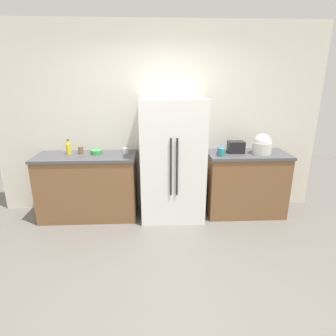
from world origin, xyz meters
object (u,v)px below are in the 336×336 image
object	(u,v)px
cup_c	(81,150)
cup_a	(222,152)
bottle_a	(69,148)
cup_d	(221,151)
rice_cooker	(262,145)
cup_b	(125,151)
refrigerator	(172,160)
bowl_a	(97,152)
toaster	(236,147)

from	to	relation	value
cup_c	cup_a	bearing A→B (deg)	-6.70
bottle_a	cup_d	distance (m)	2.15
bottle_a	cup_a	bearing A→B (deg)	-5.78
rice_cooker	cup_d	xyz separation A→B (m)	(-0.59, 0.01, -0.08)
cup_b	cup_d	xyz separation A→B (m)	(1.35, -0.10, 0.01)
refrigerator	cup_d	distance (m)	0.70
bottle_a	cup_c	bearing A→B (deg)	5.34
bowl_a	rice_cooker	bearing A→B (deg)	-2.39
rice_cooker	cup_a	bearing A→B (deg)	-169.67
bottle_a	bowl_a	xyz separation A→B (m)	(0.39, -0.01, -0.05)
cup_a	cup_d	size ratio (longest dim) A/B	1.13
cup_c	rice_cooker	bearing A→B (deg)	-2.71
toaster	cup_a	xyz separation A→B (m)	(-0.25, -0.18, -0.03)
cup_a	cup_d	world-z (taller)	cup_a
rice_cooker	bowl_a	distance (m)	2.35
cup_b	cup_d	world-z (taller)	cup_d
cup_a	cup_d	bearing A→B (deg)	83.95
toaster	cup_b	world-z (taller)	toaster
rice_cooker	toaster	bearing A→B (deg)	169.00
cup_a	bowl_a	distance (m)	1.76
refrigerator	rice_cooker	xyz separation A→B (m)	(1.27, 0.01, 0.21)
cup_b	bottle_a	bearing A→B (deg)	-179.45
bowl_a	refrigerator	bearing A→B (deg)	-5.85
rice_cooker	bottle_a	size ratio (longest dim) A/B	1.35
cup_b	cup_a	bearing A→B (deg)	-9.47
rice_cooker	cup_d	distance (m)	0.59
toaster	rice_cooker	size ratio (longest dim) A/B	0.79
cup_b	cup_d	distance (m)	1.36
cup_c	toaster	bearing A→B (deg)	-1.38
rice_cooker	bowl_a	size ratio (longest dim) A/B	1.73
toaster	cup_d	distance (m)	0.25
toaster	cup_b	bearing A→B (deg)	178.36
bottle_a	cup_c	world-z (taller)	bottle_a
toaster	cup_b	xyz separation A→B (m)	(-1.59, 0.05, -0.04)
cup_a	cup_c	xyz separation A→B (m)	(-1.97, 0.23, -0.00)
cup_b	bowl_a	size ratio (longest dim) A/B	0.47
refrigerator	rice_cooker	world-z (taller)	refrigerator
cup_b	bowl_a	distance (m)	0.41
refrigerator	cup_c	xyz separation A→B (m)	(-1.30, 0.13, 0.13)
bottle_a	toaster	bearing A→B (deg)	-0.91
cup_d	cup_b	bearing A→B (deg)	175.59
toaster	cup_d	bearing A→B (deg)	-165.98
refrigerator	cup_c	distance (m)	1.31
bottle_a	cup_b	distance (m)	0.80
refrigerator	toaster	xyz separation A→B (m)	(0.92, 0.08, 0.16)
cup_c	bowl_a	size ratio (longest dim) A/B	0.62
cup_b	cup_c	distance (m)	0.63
cup_a	bowl_a	size ratio (longest dim) A/B	0.66
rice_cooker	bottle_a	xyz separation A→B (m)	(-2.74, 0.11, -0.05)
cup_c	cup_d	world-z (taller)	cup_c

